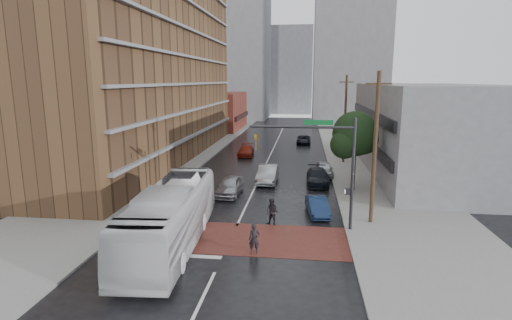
% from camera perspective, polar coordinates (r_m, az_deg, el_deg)
% --- Properties ---
extents(ground, '(160.00, 160.00, 0.00)m').
position_cam_1_polar(ground, '(24.32, -3.79, -11.48)').
color(ground, black).
rests_on(ground, ground).
extents(crosswalk, '(14.00, 5.00, 0.02)m').
position_cam_1_polar(crosswalk, '(24.77, -3.57, -11.02)').
color(crosswalk, maroon).
rests_on(crosswalk, ground).
extents(sidewalk_west, '(9.00, 90.00, 0.15)m').
position_cam_1_polar(sidewalk_west, '(50.45, -11.37, 0.46)').
color(sidewalk_west, gray).
rests_on(sidewalk_west, ground).
extents(sidewalk_east, '(9.00, 90.00, 0.15)m').
position_cam_1_polar(sidewalk_east, '(48.46, 15.41, -0.17)').
color(sidewalk_east, gray).
rests_on(sidewalk_east, ground).
extents(apartment_block, '(10.00, 44.00, 28.00)m').
position_cam_1_polar(apartment_block, '(49.71, -15.25, 16.26)').
color(apartment_block, brown).
rests_on(apartment_block, ground).
extents(storefront_west, '(8.00, 16.00, 7.00)m').
position_cam_1_polar(storefront_west, '(77.95, -5.13, 6.97)').
color(storefront_west, brown).
rests_on(storefront_west, ground).
extents(building_east, '(11.00, 26.00, 9.00)m').
position_cam_1_polar(building_east, '(44.02, 23.11, 4.03)').
color(building_east, gray).
rests_on(building_east, ground).
extents(distant_tower_west, '(18.00, 16.00, 32.00)m').
position_cam_1_polar(distant_tower_west, '(101.87, -3.49, 15.05)').
color(distant_tower_west, gray).
rests_on(distant_tower_west, ground).
extents(distant_tower_east, '(16.00, 14.00, 36.00)m').
position_cam_1_polar(distant_tower_east, '(94.89, 13.38, 16.26)').
color(distant_tower_east, gray).
rests_on(distant_tower_east, ground).
extents(distant_tower_center, '(12.00, 10.00, 24.00)m').
position_cam_1_polar(distant_tower_center, '(117.10, 5.01, 12.59)').
color(distant_tower_center, gray).
rests_on(distant_tower_center, ground).
extents(street_tree, '(4.20, 4.10, 6.90)m').
position_cam_1_polar(street_tree, '(34.62, 13.97, 3.23)').
color(street_tree, '#332319').
rests_on(street_tree, ground).
extents(signal_mast, '(6.50, 0.30, 7.20)m').
position_cam_1_polar(signal_mast, '(25.00, 10.45, 0.34)').
color(signal_mast, '#2D2D33').
rests_on(signal_mast, ground).
extents(utility_pole_near, '(1.60, 0.26, 10.00)m').
position_cam_1_polar(utility_pole_near, '(26.74, 16.62, 1.65)').
color(utility_pole_near, '#473321').
rests_on(utility_pole_near, ground).
extents(utility_pole_far, '(1.60, 0.26, 10.00)m').
position_cam_1_polar(utility_pole_far, '(46.42, 12.61, 5.79)').
color(utility_pole_far, '#473321').
rests_on(utility_pole_far, ground).
extents(transit_bus, '(3.85, 12.89, 3.54)m').
position_cam_1_polar(transit_bus, '(23.57, -12.03, -7.86)').
color(transit_bus, silver).
rests_on(transit_bus, ground).
extents(pedestrian_a, '(0.67, 0.49, 1.69)m').
position_cam_1_polar(pedestrian_a, '(22.38, -0.24, -11.20)').
color(pedestrian_a, black).
rests_on(pedestrian_a, ground).
extents(pedestrian_b, '(1.08, 0.98, 1.79)m').
position_cam_1_polar(pedestrian_b, '(26.49, 2.32, -7.44)').
color(pedestrian_b, black).
rests_on(pedestrian_b, ground).
extents(car_travel_a, '(2.00, 4.65, 1.57)m').
position_cam_1_polar(car_travel_a, '(33.30, -3.77, -3.71)').
color(car_travel_a, '#9FA0A6').
rests_on(car_travel_a, ground).
extents(car_travel_b, '(1.83, 4.98, 1.63)m').
position_cam_1_polar(car_travel_b, '(37.25, 1.70, -2.01)').
color(car_travel_b, '#A8ABB0').
rests_on(car_travel_b, ground).
extents(car_travel_c, '(2.11, 4.70, 1.34)m').
position_cam_1_polar(car_travel_c, '(50.45, -1.43, 1.37)').
color(car_travel_c, maroon).
rests_on(car_travel_c, ground).
extents(suv_travel, '(2.12, 4.50, 1.24)m').
position_cam_1_polar(suv_travel, '(60.36, 6.83, 2.90)').
color(suv_travel, black).
rests_on(suv_travel, ground).
extents(car_parked_near, '(1.81, 3.94, 1.25)m').
position_cam_1_polar(car_parked_near, '(28.88, 8.77, -6.52)').
color(car_parked_near, '#142546').
rests_on(car_parked_near, ground).
extents(car_parked_mid, '(2.05, 4.91, 1.42)m').
position_cam_1_polar(car_parked_mid, '(37.11, 8.77, -2.36)').
color(car_parked_mid, black).
rests_on(car_parked_mid, ground).
extents(car_parked_far, '(1.88, 4.25, 1.42)m').
position_cam_1_polar(car_parked_far, '(40.41, 9.68, -1.25)').
color(car_parked_far, '#AEB1B6').
rests_on(car_parked_far, ground).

